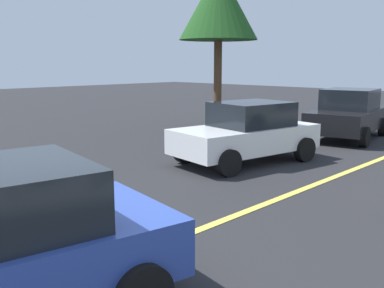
{
  "coord_description": "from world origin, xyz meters",
  "views": [
    {
      "loc": [
        -2.03,
        -4.44,
        2.57
      ],
      "look_at": [
        3.64,
        1.11,
        1.1
      ],
      "focal_mm": 40.93,
      "sensor_mm": 36.0,
      "label": 1
    }
  ],
  "objects": [
    {
      "name": "car_white_behind_van",
      "position": [
        7.03,
        2.41,
        0.79
      ],
      "size": [
        4.14,
        2.45,
        1.57
      ],
      "color": "white",
      "rests_on": "ground_plane"
    },
    {
      "name": "lane_marking_centre",
      "position": [
        3.0,
        0.0,
        0.01
      ],
      "size": [
        28.0,
        0.16,
        0.01
      ],
      "primitive_type": "cube",
      "color": "#E0D14C"
    },
    {
      "name": "car_black_approaching",
      "position": [
        12.42,
        2.19,
        0.84
      ],
      "size": [
        4.18,
        2.57,
        1.69
      ],
      "color": "black",
      "rests_on": "ground_plane"
    },
    {
      "name": "tree_left_verge",
      "position": [
        10.61,
        6.57,
        4.68
      ],
      "size": [
        2.93,
        2.93,
        6.02
      ],
      "color": "#513823",
      "rests_on": "ground_plane"
    }
  ]
}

